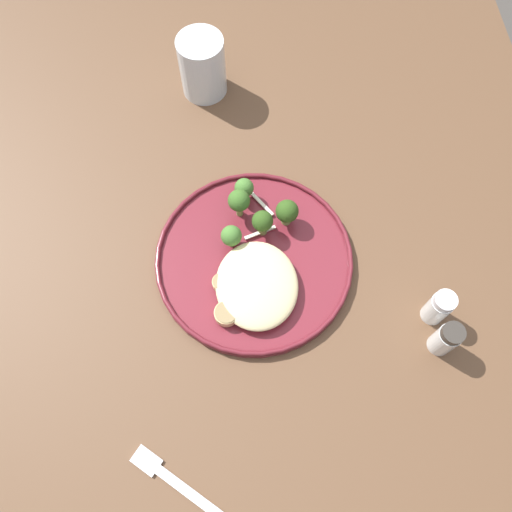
{
  "coord_description": "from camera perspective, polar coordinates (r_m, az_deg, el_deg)",
  "views": [
    {
      "loc": [
        0.36,
        -0.02,
        1.46
      ],
      "look_at": [
        0.06,
        0.0,
        0.76
      ],
      "focal_mm": 37.14,
      "sensor_mm": 36.0,
      "label": 1
    }
  ],
  "objects": [
    {
      "name": "salt_shaker",
      "position": [
        0.77,
        19.07,
        -5.25
      ],
      "size": [
        0.03,
        0.03,
        0.07
      ],
      "color": "white",
      "rests_on": "wooden_dining_table"
    },
    {
      "name": "broccoli_floret_near_rim",
      "position": [
        0.8,
        -1.28,
        7.29
      ],
      "size": [
        0.03,
        0.03,
        0.04
      ],
      "color": "#7A994C",
      "rests_on": "dinner_plate"
    },
    {
      "name": "broccoli_floret_small_sprig",
      "position": [
        0.76,
        -2.67,
        2.16
      ],
      "size": [
        0.03,
        0.03,
        0.04
      ],
      "color": "#7A994C",
      "rests_on": "dinner_plate"
    },
    {
      "name": "seared_scallop_tilted_round",
      "position": [
        0.74,
        -3.2,
        -6.23
      ],
      "size": [
        0.03,
        0.03,
        0.02
      ],
      "color": "#DBB77A",
      "rests_on": "dinner_plate"
    },
    {
      "name": "seared_scallop_center_golden",
      "position": [
        0.75,
        -0.74,
        -2.61
      ],
      "size": [
        0.03,
        0.03,
        0.02
      ],
      "color": "beige",
      "rests_on": "dinner_plate"
    },
    {
      "name": "wooden_dining_table",
      "position": [
        0.88,
        -0.51,
        0.81
      ],
      "size": [
        1.4,
        1.0,
        0.74
      ],
      "color": "brown",
      "rests_on": "ground"
    },
    {
      "name": "onion_sliver_short_strip",
      "position": [
        0.81,
        0.62,
        5.66
      ],
      "size": [
        0.04,
        0.03,
        0.0
      ],
      "primitive_type": "cube",
      "rotation": [
        0.0,
        0.0,
        3.76
      ],
      "color": "silver",
      "rests_on": "dinner_plate"
    },
    {
      "name": "onion_sliver_pale_crescent",
      "position": [
        0.79,
        0.45,
        2.55
      ],
      "size": [
        0.02,
        0.05,
        0.0
      ],
      "primitive_type": "cube",
      "rotation": [
        0.0,
        0.0,
        5.03
      ],
      "color": "silver",
      "rests_on": "dinner_plate"
    },
    {
      "name": "broccoli_floret_tall_stalk",
      "position": [
        0.78,
        -1.85,
        5.92
      ],
      "size": [
        0.03,
        0.03,
        0.06
      ],
      "color": "#7A994C",
      "rests_on": "dinner_plate"
    },
    {
      "name": "pepper_shaker",
      "position": [
        0.76,
        19.78,
        -8.39
      ],
      "size": [
        0.03,
        0.03,
        0.07
      ],
      "color": "white",
      "rests_on": "wooden_dining_table"
    },
    {
      "name": "broccoli_floret_rear_charred",
      "position": [
        0.77,
        0.7,
        3.69
      ],
      "size": [
        0.03,
        0.03,
        0.05
      ],
      "color": "#7A994C",
      "rests_on": "dinner_plate"
    },
    {
      "name": "broccoli_floret_front_edge",
      "position": [
        0.78,
        3.38,
        4.59
      ],
      "size": [
        0.03,
        0.03,
        0.05
      ],
      "color": "#7A994C",
      "rests_on": "dinner_plate"
    },
    {
      "name": "noodle_bed",
      "position": [
        0.75,
        -0.11,
        -3.16
      ],
      "size": [
        0.13,
        0.12,
        0.03
      ],
      "color": "beige",
      "rests_on": "dinner_plate"
    },
    {
      "name": "seared_scallop_tiny_bay",
      "position": [
        0.75,
        -3.74,
        -2.91
      ],
      "size": [
        0.03,
        0.03,
        0.01
      ],
      "color": "#DBB77A",
      "rests_on": "dinner_plate"
    },
    {
      "name": "water_glass",
      "position": [
        0.93,
        -5.75,
        19.37
      ],
      "size": [
        0.08,
        0.08,
        0.11
      ],
      "color": "silver",
      "rests_on": "wooden_dining_table"
    },
    {
      "name": "ground",
      "position": [
        1.51,
        -0.3,
        -9.58
      ],
      "size": [
        6.0,
        6.0,
        0.0
      ],
      "primitive_type": "plane",
      "color": "#47423D"
    },
    {
      "name": "dinner_fork",
      "position": [
        0.73,
        -7.22,
        -23.96
      ],
      "size": [
        0.13,
        0.16,
        0.0
      ],
      "color": "silver",
      "rests_on": "wooden_dining_table"
    },
    {
      "name": "dinner_plate",
      "position": [
        0.78,
        0.0,
        -0.34
      ],
      "size": [
        0.29,
        0.29,
        0.02
      ],
      "color": "maroon",
      "rests_on": "wooden_dining_table"
    },
    {
      "name": "seared_scallop_left_edge",
      "position": [
        0.74,
        -1.42,
        -5.26
      ],
      "size": [
        0.03,
        0.03,
        0.02
      ],
      "color": "#E5C689",
      "rests_on": "dinner_plate"
    }
  ]
}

